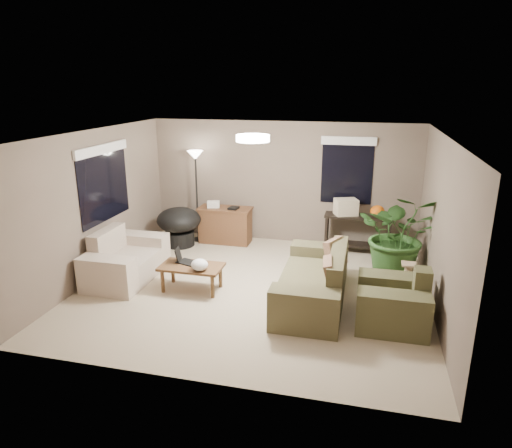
% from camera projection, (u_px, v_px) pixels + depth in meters
% --- Properties ---
extents(room_shell, '(5.50, 5.50, 5.50)m').
position_uv_depth(room_shell, '(253.00, 215.00, 7.09)').
color(room_shell, tan).
rests_on(room_shell, ground).
extents(main_sofa, '(0.95, 2.20, 0.85)m').
position_uv_depth(main_sofa, '(315.00, 284.00, 6.95)').
color(main_sofa, '#4D482E').
rests_on(main_sofa, ground).
extents(throw_pillows, '(0.40, 1.39, 0.47)m').
position_uv_depth(throw_pillows, '(333.00, 263.00, 6.79)').
color(throw_pillows, '#8C7251').
rests_on(throw_pillows, main_sofa).
extents(loveseat, '(0.90, 1.60, 0.85)m').
position_uv_depth(loveseat, '(125.00, 261.00, 7.81)').
color(loveseat, beige).
rests_on(loveseat, ground).
extents(armchair, '(0.95, 1.00, 0.85)m').
position_uv_depth(armchair, '(393.00, 304.00, 6.31)').
color(armchair, '#47462B').
rests_on(armchair, ground).
extents(coffee_table, '(1.00, 0.55, 0.42)m').
position_uv_depth(coffee_table, '(191.00, 269.00, 7.33)').
color(coffee_table, brown).
rests_on(coffee_table, ground).
extents(laptop, '(0.40, 0.32, 0.24)m').
position_uv_depth(laptop, '(184.00, 259.00, 7.42)').
color(laptop, black).
rests_on(laptop, coffee_table).
extents(plastic_bag, '(0.28, 0.26, 0.19)m').
position_uv_depth(plastic_bag, '(200.00, 265.00, 7.10)').
color(plastic_bag, white).
rests_on(plastic_bag, coffee_table).
extents(desk, '(1.10, 0.50, 0.75)m').
position_uv_depth(desk, '(225.00, 225.00, 9.54)').
color(desk, brown).
rests_on(desk, ground).
extents(desk_papers, '(0.70, 0.30, 0.12)m').
position_uv_depth(desk_papers, '(218.00, 205.00, 9.44)').
color(desk_papers, silver).
rests_on(desk_papers, desk).
extents(console_table, '(1.30, 0.40, 0.75)m').
position_uv_depth(console_table, '(357.00, 231.00, 8.98)').
color(console_table, black).
rests_on(console_table, ground).
extents(pumpkin, '(0.28, 0.28, 0.22)m').
position_uv_depth(pumpkin, '(377.00, 211.00, 8.77)').
color(pumpkin, orange).
rests_on(pumpkin, console_table).
extents(cardboard_box, '(0.50, 0.45, 0.31)m').
position_uv_depth(cardboard_box, '(346.00, 207.00, 8.90)').
color(cardboard_box, beige).
rests_on(cardboard_box, console_table).
extents(papasan_chair, '(0.95, 0.95, 0.80)m').
position_uv_depth(papasan_chair, '(179.00, 224.00, 9.33)').
color(papasan_chair, black).
rests_on(papasan_chair, ground).
extents(floor_lamp, '(0.32, 0.32, 1.91)m').
position_uv_depth(floor_lamp, '(196.00, 166.00, 9.32)').
color(floor_lamp, black).
rests_on(floor_lamp, ground).
extents(ceiling_fixture, '(0.50, 0.50, 0.10)m').
position_uv_depth(ceiling_fixture, '(253.00, 138.00, 6.74)').
color(ceiling_fixture, white).
rests_on(ceiling_fixture, room_shell).
extents(houseplant, '(1.35, 1.50, 1.17)m').
position_uv_depth(houseplant, '(398.00, 244.00, 7.82)').
color(houseplant, '#2D5923').
rests_on(houseplant, ground).
extents(cat_scratching_post, '(0.32, 0.32, 0.50)m').
position_uv_depth(cat_scratching_post, '(407.00, 280.00, 7.27)').
color(cat_scratching_post, tan).
rests_on(cat_scratching_post, ground).
extents(window_left, '(0.05, 1.56, 1.33)m').
position_uv_depth(window_left, '(103.00, 170.00, 7.83)').
color(window_left, black).
rests_on(window_left, room_shell).
extents(window_back, '(1.06, 0.05, 1.33)m').
position_uv_depth(window_back, '(348.00, 159.00, 8.94)').
color(window_back, black).
rests_on(window_back, room_shell).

